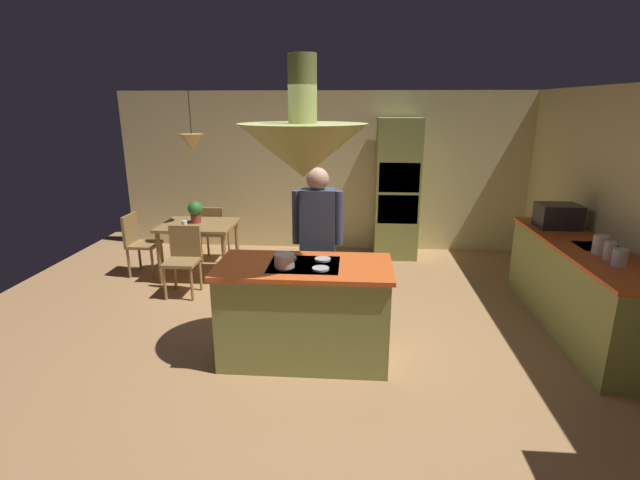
# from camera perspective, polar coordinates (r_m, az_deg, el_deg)

# --- Properties ---
(ground) EXTENTS (8.16, 8.16, 0.00)m
(ground) POSITION_cam_1_polar(r_m,az_deg,el_deg) (4.84, -1.58, -12.78)
(ground) COLOR #AD7F51
(wall_back) EXTENTS (6.80, 0.10, 2.55)m
(wall_back) POSITION_cam_1_polar(r_m,az_deg,el_deg) (7.74, 0.96, 8.30)
(wall_back) COLOR beige
(wall_back) RESTS_ON ground
(kitchen_island) EXTENTS (1.60, 0.80, 0.96)m
(kitchen_island) POSITION_cam_1_polar(r_m,az_deg,el_deg) (4.44, -1.89, -8.67)
(kitchen_island) COLOR #8C934C
(kitchen_island) RESTS_ON ground
(counter_run_right) EXTENTS (0.73, 2.53, 0.94)m
(counter_run_right) POSITION_cam_1_polar(r_m,az_deg,el_deg) (5.68, 29.06, -5.07)
(counter_run_right) COLOR #8C934C
(counter_run_right) RESTS_ON ground
(oven_tower) EXTENTS (0.66, 0.62, 2.15)m
(oven_tower) POSITION_cam_1_polar(r_m,az_deg,el_deg) (7.39, 9.37, 6.13)
(oven_tower) COLOR #8C934C
(oven_tower) RESTS_ON ground
(dining_table) EXTENTS (1.00, 0.82, 0.76)m
(dining_table) POSITION_cam_1_polar(r_m,az_deg,el_deg) (6.69, -14.57, 1.02)
(dining_table) COLOR olive
(dining_table) RESTS_ON ground
(person_at_island) EXTENTS (0.53, 0.23, 1.74)m
(person_at_island) POSITION_cam_1_polar(r_m,az_deg,el_deg) (4.88, -0.29, 0.27)
(person_at_island) COLOR tan
(person_at_island) RESTS_ON ground
(range_hood) EXTENTS (1.10, 1.10, 1.00)m
(range_hood) POSITION_cam_1_polar(r_m,az_deg,el_deg) (4.04, -2.09, 11.22)
(range_hood) COLOR #8C934C
(pendant_light_over_table) EXTENTS (0.32, 0.32, 0.82)m
(pendant_light_over_table) POSITION_cam_1_polar(r_m,az_deg,el_deg) (6.49, -15.34, 11.41)
(pendant_light_over_table) COLOR #E0B266
(chair_facing_island) EXTENTS (0.40, 0.40, 0.87)m
(chair_facing_island) POSITION_cam_1_polar(r_m,az_deg,el_deg) (6.16, -16.31, -1.82)
(chair_facing_island) COLOR olive
(chair_facing_island) RESTS_ON ground
(chair_by_back_wall) EXTENTS (0.40, 0.40, 0.87)m
(chair_by_back_wall) POSITION_cam_1_polar(r_m,az_deg,el_deg) (7.30, -12.94, 1.22)
(chair_by_back_wall) COLOR olive
(chair_by_back_wall) RESTS_ON ground
(chair_at_corner) EXTENTS (0.40, 0.40, 0.87)m
(chair_at_corner) POSITION_cam_1_polar(r_m,az_deg,el_deg) (7.06, -21.27, -0.01)
(chair_at_corner) COLOR olive
(chair_at_corner) RESTS_ON ground
(potted_plant_on_table) EXTENTS (0.20, 0.20, 0.30)m
(potted_plant_on_table) POSITION_cam_1_polar(r_m,az_deg,el_deg) (6.69, -14.95, 3.46)
(potted_plant_on_table) COLOR #99382D
(potted_plant_on_table) RESTS_ON dining_table
(cup_on_table) EXTENTS (0.07, 0.07, 0.09)m
(cup_on_table) POSITION_cam_1_polar(r_m,az_deg,el_deg) (6.50, -16.20, 1.89)
(cup_on_table) COLOR white
(cup_on_table) RESTS_ON dining_table
(canister_flour) EXTENTS (0.13, 0.13, 0.16)m
(canister_flour) POSITION_cam_1_polar(r_m,az_deg,el_deg) (5.00, 32.72, -1.82)
(canister_flour) COLOR silver
(canister_flour) RESTS_ON counter_run_right
(canister_sugar) EXTENTS (0.10, 0.10, 0.17)m
(canister_sugar) POSITION_cam_1_polar(r_m,az_deg,el_deg) (5.15, 31.83, -1.11)
(canister_sugar) COLOR silver
(canister_sugar) RESTS_ON counter_run_right
(canister_tea) EXTENTS (0.14, 0.14, 0.19)m
(canister_tea) POSITION_cam_1_polar(r_m,az_deg,el_deg) (5.30, 30.98, -0.47)
(canister_tea) COLOR silver
(canister_tea) RESTS_ON counter_run_right
(microwave_on_counter) EXTENTS (0.46, 0.36, 0.28)m
(microwave_on_counter) POSITION_cam_1_polar(r_m,az_deg,el_deg) (6.18, 27.02, 2.63)
(microwave_on_counter) COLOR #232326
(microwave_on_counter) RESTS_ON counter_run_right
(cooking_pot_on_cooktop) EXTENTS (0.18, 0.18, 0.12)m
(cooking_pot_on_cooktop) POSITION_cam_1_polar(r_m,az_deg,el_deg) (4.14, -4.35, -2.48)
(cooking_pot_on_cooktop) COLOR #B2B2B7
(cooking_pot_on_cooktop) RESTS_ON kitchen_island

